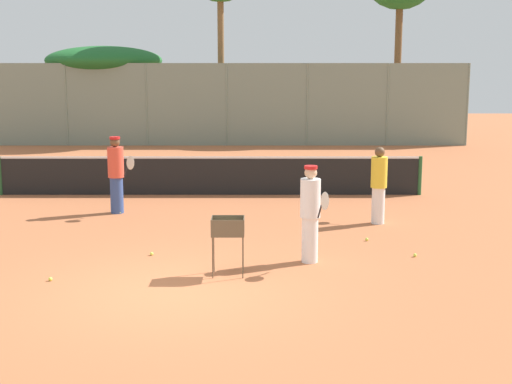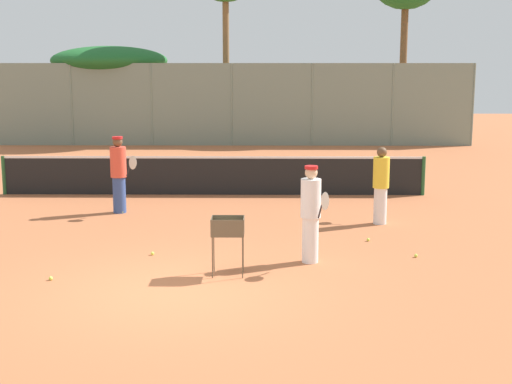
{
  "view_description": "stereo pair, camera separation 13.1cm",
  "coord_description": "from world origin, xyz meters",
  "px_view_note": "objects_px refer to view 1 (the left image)",
  "views": [
    {
      "loc": [
        1.27,
        -10.91,
        3.61
      ],
      "look_at": [
        1.24,
        3.38,
        1.0
      ],
      "focal_mm": 50.0,
      "sensor_mm": 36.0,
      "label": 1
    },
    {
      "loc": [
        1.4,
        -10.91,
        3.61
      ],
      "look_at": [
        1.24,
        3.38,
        1.0
      ],
      "focal_mm": 50.0,
      "sensor_mm": 36.0,
      "label": 2
    }
  ],
  "objects_px": {
    "player_white_outfit": "(312,213)",
    "ball_cart": "(229,231)",
    "player_red_cap": "(118,174)",
    "tennis_net": "(211,175)",
    "player_yellow_shirt": "(380,184)"
  },
  "relations": [
    {
      "from": "player_yellow_shirt",
      "to": "player_white_outfit",
      "type": "bearing_deg",
      "value": 146.95
    },
    {
      "from": "player_white_outfit",
      "to": "ball_cart",
      "type": "distance_m",
      "value": 1.68
    },
    {
      "from": "player_white_outfit",
      "to": "player_red_cap",
      "type": "bearing_deg",
      "value": -157.72
    },
    {
      "from": "player_red_cap",
      "to": "ball_cart",
      "type": "relative_size",
      "value": 1.84
    },
    {
      "from": "player_red_cap",
      "to": "ball_cart",
      "type": "distance_m",
      "value": 5.89
    },
    {
      "from": "tennis_net",
      "to": "player_yellow_shirt",
      "type": "relative_size",
      "value": 6.67
    },
    {
      "from": "player_red_cap",
      "to": "player_white_outfit",
      "type": "bearing_deg",
      "value": -3.55
    },
    {
      "from": "tennis_net",
      "to": "player_white_outfit",
      "type": "bearing_deg",
      "value": -71.45
    },
    {
      "from": "player_red_cap",
      "to": "ball_cart",
      "type": "xyz_separation_m",
      "value": [
        2.89,
        -5.13,
        -0.19
      ]
    },
    {
      "from": "tennis_net",
      "to": "player_red_cap",
      "type": "xyz_separation_m",
      "value": [
        -2.1,
        -2.4,
        0.41
      ]
    },
    {
      "from": "player_yellow_shirt",
      "to": "player_red_cap",
      "type": "bearing_deg",
      "value": 75.65
    },
    {
      "from": "ball_cart",
      "to": "player_red_cap",
      "type": "bearing_deg",
      "value": 119.44
    },
    {
      "from": "tennis_net",
      "to": "player_white_outfit",
      "type": "height_order",
      "value": "player_white_outfit"
    },
    {
      "from": "player_white_outfit",
      "to": "player_red_cap",
      "type": "distance_m",
      "value": 6.14
    },
    {
      "from": "player_white_outfit",
      "to": "ball_cart",
      "type": "bearing_deg",
      "value": -84.09
    }
  ]
}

